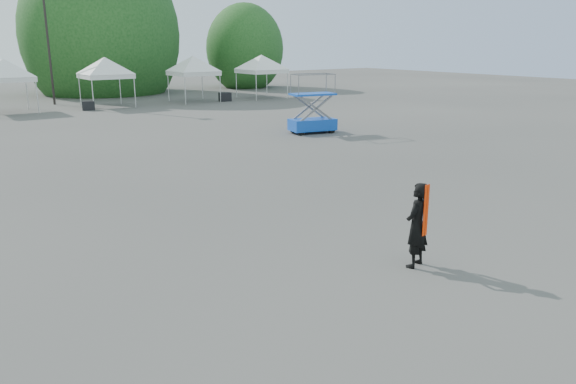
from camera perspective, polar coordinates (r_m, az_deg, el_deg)
ground at (r=13.13m, az=-1.06°, el=-4.35°), size 120.00×120.00×0.00m
light_pole_east at (r=43.37m, az=-23.37°, el=15.44°), size 0.60×0.25×9.80m
tree_mid_e at (r=51.73m, az=-18.45°, el=14.89°), size 5.12×5.12×7.79m
tree_far_e at (r=55.41m, az=-4.40°, el=14.30°), size 3.84×3.84×5.84m
tent_e at (r=39.55m, az=-26.94°, el=11.61°), size 4.33×4.33×3.88m
tent_f at (r=40.46m, az=-18.13°, el=12.52°), size 4.27×4.27×3.88m
tent_g at (r=42.47m, az=-9.64°, el=13.13°), size 4.26×4.26×3.88m
tent_h at (r=44.85m, az=-2.72°, el=13.41°), size 4.39×4.39×3.88m
man at (r=11.35m, az=12.96°, el=-3.30°), size 0.72×0.58×1.72m
scissor_lift at (r=27.54m, az=2.52°, el=8.97°), size 2.39×1.54×2.85m
crate_mid at (r=39.16m, az=-19.61°, el=8.27°), size 0.92×0.81×0.60m
crate_east at (r=42.82m, az=-6.42°, el=9.59°), size 0.91×0.76×0.64m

